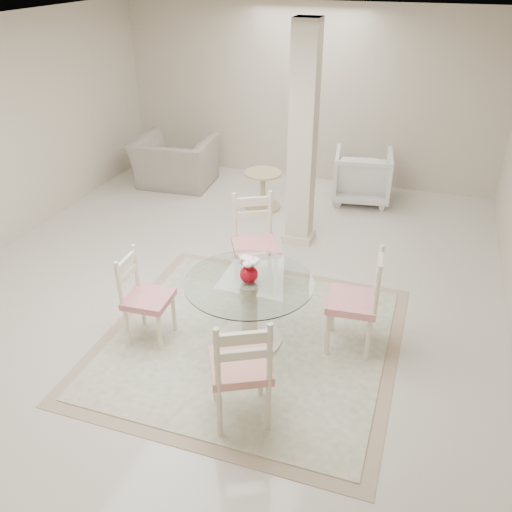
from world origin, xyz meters
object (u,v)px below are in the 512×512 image
(dining_chair_north, at_px, (254,236))
(side_table, at_px, (263,191))
(dining_chair_south, at_px, (241,363))
(recliner_taupe, at_px, (175,162))
(dining_chair_east, at_px, (361,295))
(dining_chair_west, at_px, (141,291))
(dining_table, at_px, (249,312))
(red_vase, at_px, (249,269))
(armchair_white, at_px, (362,176))
(column, at_px, (303,139))

(dining_chair_north, relative_size, side_table, 2.14)
(dining_chair_north, height_order, side_table, dining_chair_north)
(dining_chair_north, height_order, dining_chair_south, dining_chair_north)
(dining_chair_north, distance_m, side_table, 2.16)
(dining_chair_south, height_order, recliner_taupe, dining_chair_south)
(dining_chair_south, height_order, side_table, dining_chair_south)
(dining_chair_east, bearing_deg, dining_chair_south, -34.26)
(dining_chair_north, height_order, dining_chair_west, dining_chair_north)
(dining_chair_north, xyz_separation_m, dining_chair_west, (-0.70, -1.24, -0.09))
(dining_chair_north, bearing_deg, dining_table, -101.05)
(red_vase, bearing_deg, dining_chair_south, -73.96)
(dining_chair_east, distance_m, dining_chair_north, 1.47)
(dining_chair_east, relative_size, dining_chair_west, 1.11)
(dining_chair_east, distance_m, armchair_white, 3.58)
(red_vase, xyz_separation_m, dining_chair_north, (-0.29, 0.99, -0.19))
(recliner_taupe, distance_m, armchair_white, 2.94)
(dining_chair_west, bearing_deg, side_table, -5.55)
(red_vase, height_order, side_table, red_vase)
(dining_table, height_order, dining_chair_north, dining_chair_north)
(armchair_white, bearing_deg, side_table, 21.76)
(dining_chair_north, bearing_deg, recliner_taupe, 104.07)
(dining_chair_north, distance_m, dining_chair_west, 1.42)
(column, relative_size, side_table, 4.87)
(dining_chair_south, relative_size, side_table, 2.09)
(column, xyz_separation_m, side_table, (-0.76, 0.79, -1.09))
(column, xyz_separation_m, dining_chair_west, (-0.88, -2.50, -0.81))
(dining_chair_south, bearing_deg, dining_chair_west, -57.17)
(red_vase, xyz_separation_m, side_table, (-0.86, 3.04, -0.56))
(dining_chair_west, bearing_deg, column, -22.77)
(dining_chair_south, distance_m, recliner_taupe, 5.22)
(column, height_order, dining_chair_north, column)
(dining_chair_east, relative_size, recliner_taupe, 0.96)
(dining_chair_west, relative_size, dining_chair_south, 0.88)
(dining_chair_east, height_order, recliner_taupe, dining_chair_east)
(dining_chair_west, height_order, dining_chair_south, dining_chair_south)
(dining_chair_north, bearing_deg, armchair_white, 47.94)
(dining_table, relative_size, dining_chair_east, 1.05)
(dining_chair_east, relative_size, dining_chair_south, 0.97)
(dining_table, height_order, side_table, dining_table)
(red_vase, distance_m, dining_chair_south, 1.04)
(dining_chair_west, bearing_deg, dining_chair_south, -123.24)
(dining_chair_south, bearing_deg, red_vase, -101.24)
(column, relative_size, dining_chair_west, 2.66)
(dining_chair_west, xyz_separation_m, armchair_white, (1.44, 4.05, -0.15))
(dining_table, xyz_separation_m, recliner_taupe, (-2.46, 3.46, 0.03))
(recliner_taupe, bearing_deg, dining_chair_south, 117.73)
(dining_table, xyz_separation_m, armchair_white, (0.46, 3.79, 0.03))
(dining_chair_west, bearing_deg, dining_chair_east, -78.81)
(dining_table, xyz_separation_m, dining_chair_south, (0.29, -0.98, 0.26))
(dining_chair_north, xyz_separation_m, dining_chair_south, (0.57, -1.97, -0.01))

